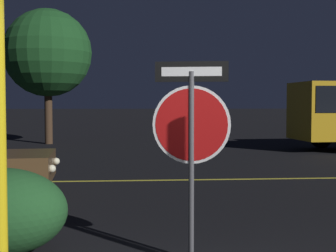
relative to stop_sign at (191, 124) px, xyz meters
name	(u,v)px	position (x,y,z in m)	size (l,w,h in m)	color
road_center_stripe	(162,180)	(0.02, 5.29, -1.49)	(43.15, 0.12, 0.01)	gold
stop_sign	(191,124)	(0.00, 0.00, 0.00)	(0.84, 0.17, 2.18)	#4C4C51
hedge_bush_2	(0,212)	(-2.14, 0.32, -1.00)	(1.51, 1.11, 0.99)	#1E4C23
tree_0	(48,53)	(-4.14, 14.86, 2.29)	(3.64, 3.64, 5.62)	#422D1E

